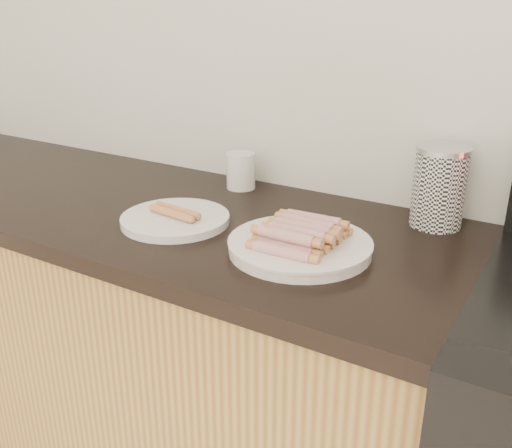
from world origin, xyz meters
The scene contains 9 objects.
wall_back centered at (0.00, 2.00, 1.30)m, with size 4.00×0.04×2.60m, color silver.
cabinet_base centered at (-0.70, 1.69, 0.43)m, with size 2.20×0.59×0.86m, color olive.
counter_slab centered at (-0.70, 1.69, 0.88)m, with size 2.20×0.62×0.04m, color black.
main_plate centered at (0.06, 1.63, 0.91)m, with size 0.29×0.29×0.02m, color white.
side_plate centered at (-0.26, 1.62, 0.91)m, with size 0.25×0.25×0.02m, color white.
hotdog_pile centered at (0.06, 1.63, 0.94)m, with size 0.12×0.19×0.05m.
plain_sausages centered at (-0.26, 1.62, 0.93)m, with size 0.12×0.06×0.02m.
canister centered at (0.26, 1.92, 0.99)m, with size 0.12×0.12×0.18m.
mug centered at (-0.27, 1.92, 0.95)m, with size 0.08×0.08×0.10m, color white.
Camera 1 is at (0.53, 0.67, 1.39)m, focal length 40.00 mm.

